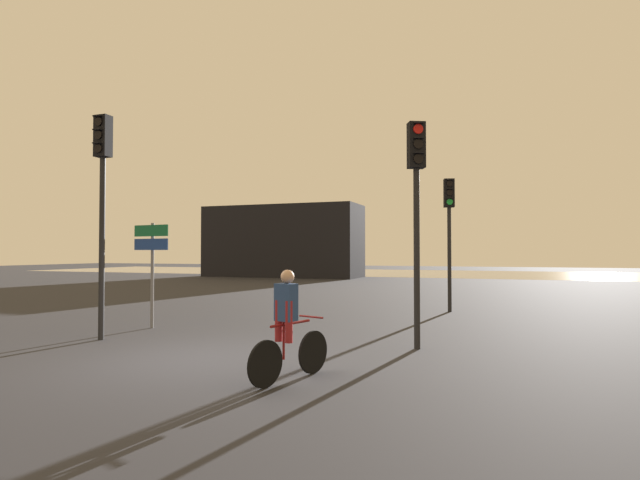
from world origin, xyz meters
name	(u,v)px	position (x,y,z in m)	size (l,w,h in m)	color
ground_plane	(194,360)	(0.00, 0.00, 0.00)	(120.00, 120.00, 0.00)	#28282D
water_strip	(442,273)	(0.00, 37.36, 0.00)	(80.00, 16.00, 0.01)	gray
distant_building	(283,241)	(-10.78, 27.36, 2.70)	(11.97, 4.00, 5.40)	black
traffic_light_near_right	(417,191)	(3.49, 2.32, 3.07)	(0.39, 0.41, 4.42)	black
traffic_light_near_left	(102,184)	(-3.03, 1.00, 3.34)	(0.32, 0.34, 4.83)	black
traffic_light_far_right	(449,219)	(3.48, 8.74, 2.93)	(0.37, 0.39, 4.20)	black
direction_sign_post	(152,255)	(-3.11, 2.72, 1.79)	(1.10, 0.17, 2.60)	slate
cyclist	(288,325)	(2.12, -0.76, 0.82)	(0.65, 1.64, 1.62)	black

